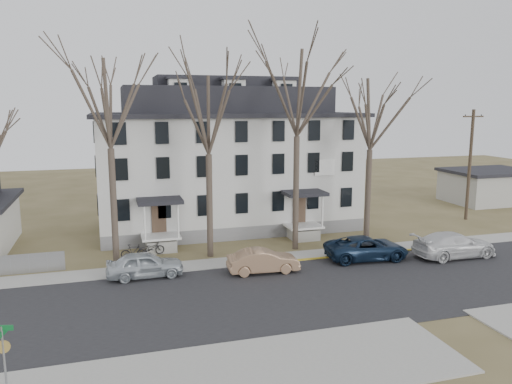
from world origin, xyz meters
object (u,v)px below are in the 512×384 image
object	(u,v)px
tree_mid_right	(371,109)
boarding_house	(226,161)
car_tan	(263,261)
bicycle_left	(151,249)
car_white	(454,245)
street_sign	(4,352)
tree_center	(297,86)
car_silver	(145,265)
car_navy	(367,248)
bicycle_right	(133,252)
utility_pole_far	(470,164)
tree_far_left	(108,97)
tree_mid_left	(208,109)

from	to	relation	value
tree_mid_right	boarding_house	bearing A→B (deg)	136.19
car_tan	bicycle_left	bearing A→B (deg)	52.45
car_white	street_sign	xyz separation A→B (m)	(-25.09, -9.40, 0.99)
tree_center	bicycle_left	bearing A→B (deg)	173.28
bicycle_left	tree_mid_right	bearing A→B (deg)	-106.00
car_silver	car_navy	bearing A→B (deg)	-92.98
car_tan	street_sign	distance (m)	15.80
tree_center	tree_mid_right	distance (m)	5.70
tree_mid_right	street_sign	size ratio (longest dim) A/B	4.66
bicycle_left	bicycle_right	size ratio (longest dim) A/B	1.11
car_silver	street_sign	distance (m)	12.41
tree_center	bicycle_left	world-z (taller)	tree_center
utility_pole_far	street_sign	size ratio (longest dim) A/B	3.47
car_navy	car_white	bearing A→B (deg)	-96.65
tree_center	bicycle_right	xyz separation A→B (m)	(-10.92, 0.67, -10.60)
boarding_house	bicycle_right	world-z (taller)	boarding_house
tree_far_left	boarding_house	bearing A→B (deg)	42.18
tree_mid_right	utility_pole_far	world-z (taller)	tree_mid_right
tree_center	car_silver	world-z (taller)	tree_center
tree_far_left	tree_center	bearing A→B (deg)	0.00
tree_far_left	bicycle_left	distance (m)	10.19
car_navy	tree_mid_right	bearing A→B (deg)	-23.73
boarding_house	car_white	xyz separation A→B (m)	(12.29, -12.93, -4.57)
car_navy	bicycle_left	size ratio (longest dim) A/B	2.97
tree_mid_right	bicycle_left	world-z (taller)	tree_mid_right
tree_mid_right	utility_pole_far	bearing A→B (deg)	19.29
car_white	car_navy	bearing A→B (deg)	78.00
tree_mid_left	utility_pole_far	xyz separation A→B (m)	(23.50, 4.20, -4.70)
utility_pole_far	car_tan	bearing A→B (deg)	-158.40
car_tan	car_white	distance (m)	12.94
tree_far_left	car_tan	bearing A→B (deg)	-26.45
utility_pole_far	car_tan	world-z (taller)	utility_pole_far
car_tan	bicycle_left	xyz separation A→B (m)	(-6.13, 5.32, -0.23)
tree_far_left	street_sign	distance (m)	16.99
tree_far_left	bicycle_right	size ratio (longest dim) A/B	8.45
tree_far_left	car_tan	world-z (taller)	tree_far_left
car_navy	bicycle_right	bearing A→B (deg)	78.38
tree_mid_right	bicycle_right	world-z (taller)	tree_mid_right
car_silver	car_white	world-z (taller)	car_white
tree_far_left	bicycle_right	distance (m)	9.94
tree_mid_left	street_sign	bearing A→B (deg)	-124.66
bicycle_left	bicycle_right	distance (m)	1.25
tree_far_left	street_sign	xyz separation A→B (m)	(-3.80, -14.18, -8.55)
car_navy	bicycle_right	world-z (taller)	car_navy
utility_pole_far	car_silver	bearing A→B (deg)	-165.48
tree_mid_right	tree_center	bearing A→B (deg)	180.00
tree_far_left	tree_center	xyz separation A→B (m)	(12.00, 0.00, 0.74)
boarding_house	tree_mid_right	size ratio (longest dim) A/B	1.63
boarding_house	tree_mid_left	bearing A→B (deg)	-110.20
tree_center	car_tan	distance (m)	11.76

